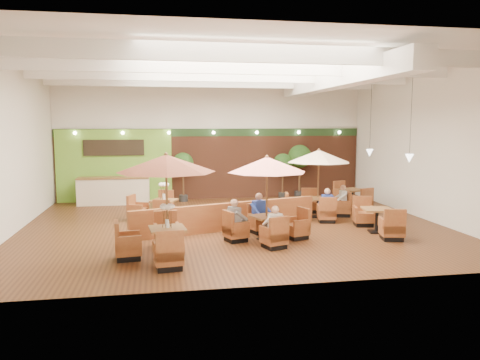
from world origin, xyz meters
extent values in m
plane|color=#381E0F|center=(0.00, 0.00, 0.00)|extent=(14.00, 14.00, 0.00)
cube|color=silver|center=(0.00, 6.00, 2.75)|extent=(14.00, 0.04, 5.50)
cube|color=silver|center=(0.00, -6.00, 2.75)|extent=(14.00, 0.04, 5.50)
cube|color=silver|center=(-7.00, 0.00, 2.75)|extent=(0.04, 12.00, 5.50)
cube|color=silver|center=(7.00, 0.00, 2.75)|extent=(0.04, 12.00, 5.50)
cube|color=white|center=(0.00, 0.00, 5.50)|extent=(14.00, 12.00, 0.04)
cube|color=brown|center=(0.00, 5.94, 1.60)|extent=(13.90, 0.10, 3.20)
cube|color=#1E3819|center=(0.00, 5.93, 3.05)|extent=(13.90, 0.12, 0.35)
cube|color=#6EAC32|center=(-4.40, 5.88, 1.60)|extent=(5.00, 0.08, 3.20)
cube|color=black|center=(-4.40, 5.80, 2.40)|extent=(2.60, 0.08, 0.70)
cube|color=white|center=(3.50, 0.00, 4.95)|extent=(0.60, 11.00, 0.60)
cube|color=white|center=(0.00, -4.00, 5.15)|extent=(13.60, 0.12, 0.45)
cube|color=white|center=(0.00, -1.30, 5.15)|extent=(13.60, 0.12, 0.45)
cube|color=white|center=(0.00, 1.30, 5.15)|extent=(13.60, 0.12, 0.45)
cube|color=white|center=(0.00, 4.00, 5.15)|extent=(13.60, 0.12, 0.45)
cylinder|color=black|center=(5.80, -1.00, 3.90)|extent=(0.01, 0.01, 3.20)
cone|color=white|center=(5.80, -1.00, 2.30)|extent=(0.28, 0.28, 0.28)
cylinder|color=black|center=(5.80, 2.00, 3.90)|extent=(0.01, 0.01, 3.20)
cone|color=white|center=(5.80, 2.00, 2.30)|extent=(0.28, 0.28, 0.28)
sphere|color=#FFEAC6|center=(-6.00, 5.70, 3.05)|extent=(0.14, 0.14, 0.14)
sphere|color=#FFEAC6|center=(-4.00, 5.70, 3.05)|extent=(0.14, 0.14, 0.14)
sphere|color=#FFEAC6|center=(-2.00, 5.70, 3.05)|extent=(0.14, 0.14, 0.14)
sphere|color=#FFEAC6|center=(0.00, 5.70, 3.05)|extent=(0.14, 0.14, 0.14)
sphere|color=#FFEAC6|center=(2.00, 5.70, 3.05)|extent=(0.14, 0.14, 0.14)
sphere|color=#FFEAC6|center=(4.00, 5.70, 3.05)|extent=(0.14, 0.14, 0.14)
sphere|color=#FFEAC6|center=(6.00, 5.70, 3.05)|extent=(0.14, 0.14, 0.14)
cube|color=beige|center=(-4.40, 5.10, 0.55)|extent=(3.00, 0.70, 1.10)
cube|color=brown|center=(-4.40, 5.10, 1.15)|extent=(3.00, 0.75, 0.06)
cube|color=brown|center=(-0.30, -0.65, 0.45)|extent=(6.29, 2.06, 0.90)
cube|color=brown|center=(-2.30, -3.45, 0.76)|extent=(0.99, 0.99, 0.06)
cylinder|color=black|center=(-2.30, -3.45, 0.39)|extent=(0.11, 0.11, 0.69)
cube|color=black|center=(-2.30, -3.45, 0.02)|extent=(0.52, 0.52, 0.04)
cube|color=brown|center=(-2.30, -4.45, 0.32)|extent=(0.72, 0.72, 0.34)
cube|color=brown|center=(-2.33, -4.73, 0.63)|extent=(0.66, 0.18, 0.74)
cube|color=brown|center=(-2.60, -4.49, 0.53)|extent=(0.15, 0.58, 0.29)
cube|color=brown|center=(-1.99, -4.42, 0.53)|extent=(0.15, 0.58, 0.29)
cube|color=black|center=(-2.30, -4.45, 0.07)|extent=(0.64, 0.64, 0.15)
cube|color=brown|center=(-2.30, -2.45, 0.32)|extent=(0.72, 0.72, 0.34)
cube|color=brown|center=(-2.27, -2.18, 0.63)|extent=(0.66, 0.18, 0.74)
cube|color=brown|center=(-1.99, -2.42, 0.53)|extent=(0.15, 0.58, 0.29)
cube|color=brown|center=(-2.60, -2.49, 0.53)|extent=(0.15, 0.58, 0.29)
cube|color=black|center=(-2.30, -2.45, 0.07)|extent=(0.64, 0.64, 0.15)
cube|color=brown|center=(-3.30, -3.45, 0.32)|extent=(0.72, 0.72, 0.34)
cube|color=brown|center=(-3.02, -3.48, 0.63)|extent=(0.18, 0.66, 0.74)
cube|color=brown|center=(-3.33, -3.15, 0.53)|extent=(0.58, 0.15, 0.29)
cube|color=brown|center=(-3.26, -3.76, 0.53)|extent=(0.58, 0.15, 0.29)
cube|color=black|center=(-3.30, -3.45, 0.07)|extent=(0.64, 0.64, 0.15)
cylinder|color=brown|center=(-2.30, -3.45, 1.32)|extent=(0.06, 0.06, 2.63)
cone|color=#5E2C1B|center=(-2.30, -3.45, 2.45)|extent=(2.53, 2.53, 0.45)
sphere|color=brown|center=(-2.30, -3.45, 2.68)|extent=(0.10, 0.10, 0.10)
cylinder|color=silver|center=(-2.30, -3.45, 0.90)|extent=(0.10, 0.10, 0.22)
cube|color=brown|center=(0.64, -2.11, 0.70)|extent=(1.05, 1.05, 0.06)
cylinder|color=black|center=(0.64, -2.11, 0.36)|extent=(0.10, 0.10, 0.64)
cube|color=black|center=(0.64, -2.11, 0.02)|extent=(0.56, 0.56, 0.04)
cube|color=brown|center=(0.64, -3.03, 0.29)|extent=(0.76, 0.76, 0.31)
cube|color=brown|center=(0.56, -3.27, 0.59)|extent=(0.60, 0.28, 0.68)
cube|color=brown|center=(0.38, -3.12, 0.49)|extent=(0.24, 0.53, 0.27)
cube|color=brown|center=(0.91, -2.94, 0.49)|extent=(0.24, 0.53, 0.27)
cube|color=black|center=(0.64, -3.03, 0.07)|extent=(0.68, 0.68, 0.14)
cube|color=brown|center=(0.64, -1.18, 0.29)|extent=(0.76, 0.76, 0.31)
cube|color=brown|center=(0.72, -0.94, 0.59)|extent=(0.60, 0.28, 0.68)
cube|color=brown|center=(0.91, -1.09, 0.49)|extent=(0.24, 0.53, 0.27)
cube|color=brown|center=(0.38, -1.27, 0.49)|extent=(0.24, 0.53, 0.27)
cube|color=black|center=(0.64, -1.18, 0.07)|extent=(0.68, 0.68, 0.14)
cube|color=brown|center=(-0.28, -2.11, 0.29)|extent=(0.76, 0.76, 0.31)
cube|color=brown|center=(-0.04, -2.19, 0.59)|extent=(0.28, 0.60, 0.68)
cube|color=brown|center=(-0.37, -1.84, 0.49)|extent=(0.53, 0.24, 0.27)
cube|color=brown|center=(-0.19, -2.38, 0.49)|extent=(0.53, 0.24, 0.27)
cube|color=black|center=(-0.28, -2.11, 0.07)|extent=(0.68, 0.68, 0.14)
cube|color=brown|center=(1.57, -2.11, 0.29)|extent=(0.76, 0.76, 0.31)
cube|color=brown|center=(1.33, -2.03, 0.59)|extent=(0.28, 0.60, 0.68)
cube|color=brown|center=(1.66, -2.38, 0.49)|extent=(0.53, 0.24, 0.27)
cube|color=brown|center=(1.48, -1.84, 0.49)|extent=(0.53, 0.24, 0.27)
cube|color=black|center=(1.57, -2.11, 0.07)|extent=(0.68, 0.68, 0.14)
cylinder|color=brown|center=(0.64, -2.11, 1.22)|extent=(0.06, 0.06, 2.44)
cone|color=#E77B6F|center=(0.64, -2.11, 2.26)|extent=(2.34, 2.34, 0.45)
sphere|color=brown|center=(0.64, -2.11, 2.49)|extent=(0.10, 0.10, 0.10)
cube|color=brown|center=(3.31, 0.93, 0.70)|extent=(0.98, 0.98, 0.06)
cylinder|color=black|center=(3.31, 0.93, 0.36)|extent=(0.10, 0.10, 0.65)
cube|color=black|center=(3.31, 0.93, 0.02)|extent=(0.52, 0.52, 0.04)
cube|color=brown|center=(3.31, 0.00, 0.29)|extent=(0.72, 0.72, 0.31)
cube|color=brown|center=(3.36, -0.25, 0.59)|extent=(0.61, 0.22, 0.69)
cube|color=brown|center=(3.03, 0.05, 0.49)|extent=(0.19, 0.54, 0.27)
cube|color=brown|center=(3.58, -0.06, 0.49)|extent=(0.19, 0.54, 0.27)
cube|color=black|center=(3.31, 0.00, 0.07)|extent=(0.64, 0.64, 0.14)
cube|color=brown|center=(3.31, 1.86, 0.29)|extent=(0.72, 0.72, 0.31)
cube|color=brown|center=(3.25, 2.11, 0.59)|extent=(0.61, 0.22, 0.69)
cube|color=brown|center=(3.58, 1.80, 0.49)|extent=(0.19, 0.54, 0.27)
cube|color=brown|center=(3.03, 1.91, 0.49)|extent=(0.19, 0.54, 0.27)
cube|color=black|center=(3.31, 1.86, 0.07)|extent=(0.64, 0.64, 0.14)
cube|color=brown|center=(2.38, 0.93, 0.29)|extent=(0.72, 0.72, 0.31)
cube|color=brown|center=(2.63, 0.98, 0.59)|extent=(0.22, 0.61, 0.69)
cube|color=brown|center=(2.43, 1.20, 0.49)|extent=(0.54, 0.19, 0.27)
cube|color=brown|center=(2.32, 0.65, 0.49)|extent=(0.54, 0.19, 0.27)
cube|color=black|center=(2.38, 0.93, 0.07)|extent=(0.64, 0.64, 0.14)
cube|color=brown|center=(4.24, 0.93, 0.29)|extent=(0.72, 0.72, 0.31)
cube|color=brown|center=(3.99, 0.87, 0.59)|extent=(0.22, 0.61, 0.69)
cube|color=brown|center=(4.18, 0.65, 0.49)|extent=(0.54, 0.19, 0.27)
cube|color=brown|center=(4.29, 1.20, 0.49)|extent=(0.54, 0.19, 0.27)
cube|color=black|center=(4.24, 0.93, 0.07)|extent=(0.64, 0.64, 0.14)
cylinder|color=brown|center=(3.31, 0.93, 1.22)|extent=(0.06, 0.06, 2.45)
cone|color=beige|center=(3.31, 0.93, 2.27)|extent=(2.35, 2.35, 0.45)
sphere|color=brown|center=(3.31, 0.93, 2.50)|extent=(0.10, 0.10, 0.10)
cube|color=brown|center=(-2.32, 1.42, 0.70)|extent=(1.08, 1.08, 0.06)
cylinder|color=black|center=(-2.32, 1.42, 0.36)|extent=(0.10, 0.10, 0.64)
cube|color=black|center=(-2.32, 1.42, 0.02)|extent=(0.57, 0.57, 0.04)
cube|color=brown|center=(-2.32, 0.50, 0.29)|extent=(0.79, 0.79, 0.31)
cube|color=brown|center=(-2.22, 0.26, 0.58)|extent=(0.59, 0.32, 0.68)
cube|color=brown|center=(-2.58, 0.60, 0.49)|extent=(0.28, 0.52, 0.27)
cube|color=brown|center=(-2.06, 0.39, 0.49)|extent=(0.28, 0.52, 0.27)
cube|color=black|center=(-2.32, 0.50, 0.07)|extent=(0.70, 0.70, 0.14)
cube|color=brown|center=(-2.32, 2.34, 0.29)|extent=(0.79, 0.79, 0.31)
cube|color=brown|center=(-2.42, 2.58, 0.58)|extent=(0.59, 0.32, 0.68)
cube|color=brown|center=(-2.06, 2.24, 0.49)|extent=(0.28, 0.52, 0.27)
cube|color=brown|center=(-2.58, 2.45, 0.49)|extent=(0.28, 0.52, 0.27)
cube|color=black|center=(-2.32, 2.34, 0.07)|extent=(0.70, 0.70, 0.14)
cube|color=brown|center=(-3.24, 1.42, 0.29)|extent=(0.79, 0.79, 0.31)
cube|color=brown|center=(-3.01, 1.52, 0.58)|extent=(0.32, 0.59, 0.68)
cube|color=brown|center=(-3.14, 1.68, 0.49)|extent=(0.52, 0.28, 0.27)
cube|color=brown|center=(-3.35, 1.16, 0.49)|extent=(0.52, 0.28, 0.27)
cube|color=black|center=(-3.24, 1.42, 0.07)|extent=(0.70, 0.70, 0.14)
cylinder|color=silver|center=(-2.32, 1.42, 0.84)|extent=(0.10, 0.10, 0.22)
cube|color=brown|center=(4.33, -1.77, 0.74)|extent=(1.05, 1.05, 0.06)
cylinder|color=black|center=(4.33, -1.77, 0.38)|extent=(0.10, 0.10, 0.68)
cube|color=black|center=(4.33, -1.77, 0.02)|extent=(0.55, 0.55, 0.04)
cube|color=brown|center=(4.33, -2.75, 0.31)|extent=(0.76, 0.76, 0.33)
cube|color=brown|center=(4.39, -3.01, 0.62)|extent=(0.65, 0.24, 0.72)
cube|color=brown|center=(4.04, -2.69, 0.52)|extent=(0.20, 0.57, 0.29)
cube|color=brown|center=(4.62, -2.81, 0.52)|extent=(0.20, 0.57, 0.29)
cube|color=black|center=(4.33, -2.75, 0.07)|extent=(0.68, 0.68, 0.14)
cube|color=brown|center=(4.33, -0.79, 0.31)|extent=(0.76, 0.76, 0.33)
cube|color=brown|center=(4.27, -0.52, 0.62)|extent=(0.65, 0.24, 0.72)
cube|color=brown|center=(4.62, -0.85, 0.52)|extent=(0.20, 0.57, 0.29)
cube|color=brown|center=(4.04, -0.72, 0.52)|extent=(0.20, 0.57, 0.29)
cube|color=black|center=(4.33, -0.79, 0.07)|extent=(0.68, 0.68, 0.14)
cube|color=brown|center=(5.40, 2.65, 0.73)|extent=(1.10, 1.10, 0.06)
cylinder|color=black|center=(5.40, 2.65, 0.37)|extent=(0.10, 0.10, 0.67)
cube|color=black|center=(5.40, 2.65, 0.02)|extent=(0.58, 0.58, 0.04)
cube|color=brown|center=(5.40, 1.69, 0.30)|extent=(0.80, 0.80, 0.32)
cube|color=brown|center=(5.31, 1.45, 0.61)|extent=(0.63, 0.31, 0.71)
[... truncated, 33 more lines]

